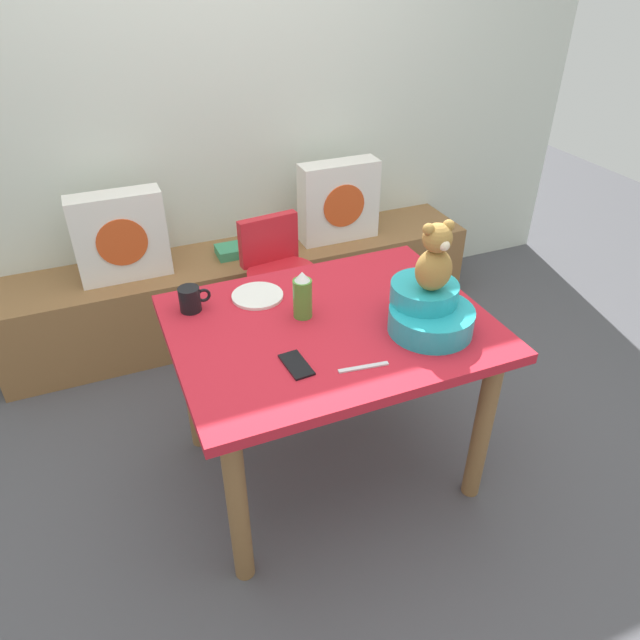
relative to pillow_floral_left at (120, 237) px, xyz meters
The scene contains 15 objects.
ground_plane 1.49m from the pillow_floral_left, 62.44° to the right, with size 8.00×8.00×0.00m, color #4C4C51.
back_wall 0.92m from the pillow_floral_left, 25.45° to the left, with size 4.40×0.10×2.60m, color silver.
window_bench 0.76m from the pillow_floral_left, ahead, with size 2.60×0.44×0.46m, color olive.
pillow_floral_left is the anchor object (origin of this frame).
pillow_floral_right 1.17m from the pillow_floral_left, ahead, with size 0.44×0.15×0.44m.
book_stack 0.60m from the pillow_floral_left, ahead, with size 0.20×0.14×0.05m, color #3B9A69.
dining_table 1.32m from the pillow_floral_left, 62.44° to the right, with size 1.14×0.88×0.74m.
highchair 0.81m from the pillow_floral_left, 31.47° to the right, with size 0.35×0.48×0.79m.
infant_seat_teal 1.62m from the pillow_floral_left, 55.49° to the right, with size 0.30×0.33×0.16m.
teddy_bear 1.65m from the pillow_floral_left, 55.50° to the right, with size 0.13×0.12×0.25m.
ketchup_bottle 1.22m from the pillow_floral_left, 63.89° to the right, with size 0.07×0.07×0.18m.
coffee_mug 0.91m from the pillow_floral_left, 79.50° to the right, with size 0.12×0.08×0.09m.
dinner_plate_near 0.99m from the pillow_floral_left, 64.92° to the right, with size 0.20×0.20×0.01m, color white.
cell_phone 1.42m from the pillow_floral_left, 73.37° to the right, with size 0.07×0.14×0.01m, color black.
table_fork 1.58m from the pillow_floral_left, 67.48° to the right, with size 0.02×0.17×0.01m, color silver.
Camera 1 is at (-0.72, -1.62, 1.92)m, focal length 32.98 mm.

